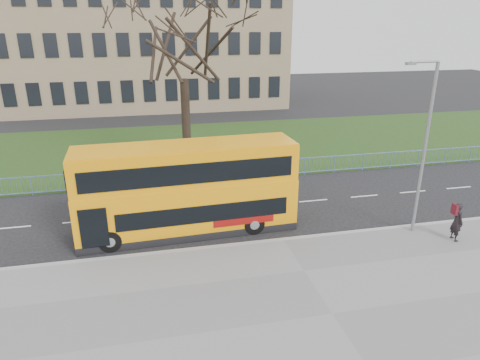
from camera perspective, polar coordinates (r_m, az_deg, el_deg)
name	(u,v)px	position (r m, az deg, el deg)	size (l,w,h in m)	color
ground	(273,226)	(20.36, 4.46, -6.17)	(120.00, 120.00, 0.00)	black
pavement	(332,315)	(14.97, 12.20, -17.19)	(80.00, 10.50, 0.12)	slate
kerb	(283,240)	(19.02, 5.81, -8.01)	(80.00, 0.20, 0.14)	#959598
grass_verge	(221,145)	(33.41, -2.57, 4.63)	(80.00, 15.40, 0.08)	#203B15
guard_railing	(243,171)	(26.04, 0.35, 1.24)	(40.00, 0.12, 1.10)	#7291CA
bare_tree	(183,61)	(27.61, -7.56, 15.43)	(9.39, 9.39, 13.42)	black
civic_building	(145,41)	(52.45, -12.49, 17.62)	(30.00, 15.00, 14.00)	#8A7557
yellow_bus	(187,187)	(19.14, -7.04, -0.93)	(9.77, 2.72, 4.06)	#FFA00A
pedestrian	(457,222)	(20.72, 26.95, -4.97)	(0.63, 0.41, 1.73)	black
street_lamp	(424,143)	(19.72, 23.30, 4.51)	(1.59, 0.32, 7.53)	gray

